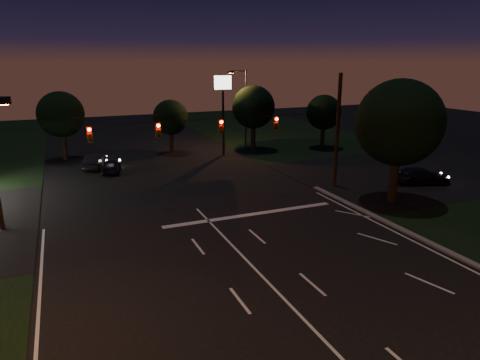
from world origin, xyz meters
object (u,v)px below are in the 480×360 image
car_cross (421,176)px  car_oncoming_a (112,166)px  car_oncoming_b (95,161)px  utility_pole_right (334,186)px  tree_right_near (398,123)px

car_cross → car_oncoming_a: bearing=78.9°
car_oncoming_a → car_oncoming_b: 2.57m
utility_pole_right → car_oncoming_a: 19.94m
car_oncoming_a → car_oncoming_b: (-1.24, 2.25, 0.04)m
car_oncoming_a → car_cross: bearing=160.4°
car_oncoming_b → car_cross: 29.28m
car_oncoming_b → utility_pole_right: bearing=159.8°
utility_pole_right → tree_right_near: size_ratio=1.03×
tree_right_near → car_oncoming_a: (-17.74, 16.42, -5.04)m
car_oncoming_a → utility_pole_right: bearing=155.5°
utility_pole_right → car_oncoming_a: size_ratio=2.42×
tree_right_near → car_oncoming_a: tree_right_near is taller
car_oncoming_a → car_oncoming_b: size_ratio=0.91×
tree_right_near → car_oncoming_b: tree_right_near is taller
utility_pole_right → car_oncoming_b: size_ratio=2.20×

